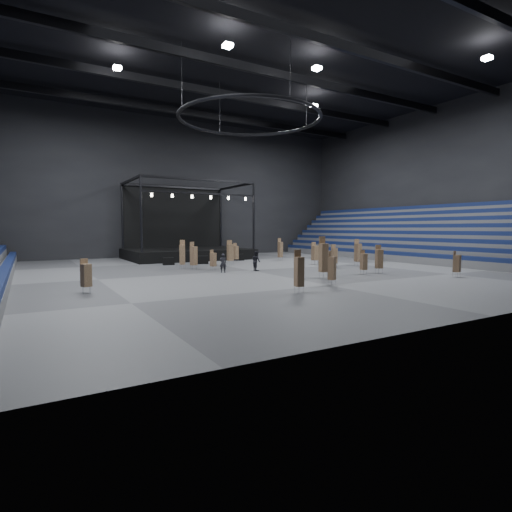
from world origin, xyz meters
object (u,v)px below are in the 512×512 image
chair_stack_2 (315,253)px  chair_stack_6 (194,255)px  chair_stack_5 (236,252)px  chair_stack_7 (379,258)px  flight_case_mid (202,260)px  chair_stack_1 (332,268)px  flight_case_right (239,257)px  flight_case_left (169,261)px  chair_stack_13 (457,263)px  chair_stack_4 (280,249)px  chair_stack_14 (182,254)px  crew_member (256,261)px  chair_stack_12 (364,261)px  stage (185,246)px  man_center (223,263)px  chair_stack_11 (230,252)px  chair_stack_8 (358,252)px  chair_stack_15 (334,255)px  chair_stack_3 (299,271)px  chair_stack_10 (213,259)px  chair_stack_9 (323,257)px  chair_stack_0 (86,275)px

chair_stack_2 → chair_stack_6: 12.53m
chair_stack_5 → chair_stack_7: (5.45, -14.98, 0.12)m
flight_case_mid → chair_stack_1: bearing=-85.7°
flight_case_right → chair_stack_2: chair_stack_2 is taller
flight_case_left → chair_stack_13: 25.88m
chair_stack_1 → chair_stack_4: (7.98, 18.12, 0.16)m
chair_stack_14 → crew_member: 6.90m
crew_member → chair_stack_12: bearing=-134.1°
stage → chair_stack_2: (8.42, -14.63, -0.23)m
flight_case_mid → man_center: 8.64m
chair_stack_13 → flight_case_left: bearing=111.3°
chair_stack_5 → chair_stack_7: 15.94m
flight_case_right → chair_stack_11: size_ratio=0.44×
stage → chair_stack_8: bearing=-58.7°
chair_stack_12 → chair_stack_11: bearing=122.8°
chair_stack_14 → chair_stack_15: chair_stack_14 is taller
chair_stack_15 → chair_stack_4: bearing=100.5°
chair_stack_3 → chair_stack_10: bearing=92.3°
flight_case_right → chair_stack_14: 10.47m
flight_case_mid → chair_stack_5: (3.77, -0.28, 0.69)m
chair_stack_13 → chair_stack_10: bearing=119.5°
stage → chair_stack_3: stage is taller
flight_case_right → chair_stack_9: (-1.92, -17.21, 1.18)m
crew_member → chair_stack_3: bearing=164.4°
chair_stack_10 → man_center: (-0.05, -2.10, -0.18)m
chair_stack_7 → chair_stack_11: (-7.35, 12.51, 0.10)m
chair_stack_10 → chair_stack_12: size_ratio=0.93×
chair_stack_5 → chair_stack_15: (5.63, -9.31, 0.03)m
chair_stack_0 → chair_stack_6: 13.56m
chair_stack_9 → chair_stack_8: bearing=40.0°
crew_member → flight_case_mid: bearing=12.6°
chair_stack_0 → chair_stack_1: 14.87m
man_center → chair_stack_3: bearing=109.2°
chair_stack_7 → chair_stack_11: bearing=140.9°
chair_stack_2 → chair_stack_11: (-7.73, 3.66, 0.10)m
chair_stack_9 → chair_stack_10: 10.22m
stage → chair_stack_0: bearing=-122.0°
chair_stack_3 → chair_stack_8: size_ratio=0.94×
chair_stack_5 → chair_stack_15: size_ratio=0.97×
chair_stack_1 → chair_stack_12: chair_stack_1 is taller
chair_stack_9 → chair_stack_14: chair_stack_9 is taller
chair_stack_15 → man_center: bearing=-175.5°
chair_stack_2 → chair_stack_8: 4.29m
chair_stack_8 → chair_stack_14: 16.76m
chair_stack_6 → man_center: bearing=-93.6°
chair_stack_1 → chair_stack_5: bearing=58.5°
chair_stack_6 → chair_stack_8: size_ratio=0.94×
chair_stack_2 → chair_stack_15: 3.18m
chair_stack_15 → chair_stack_11: bearing=148.1°
chair_stack_13 → crew_member: 15.77m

